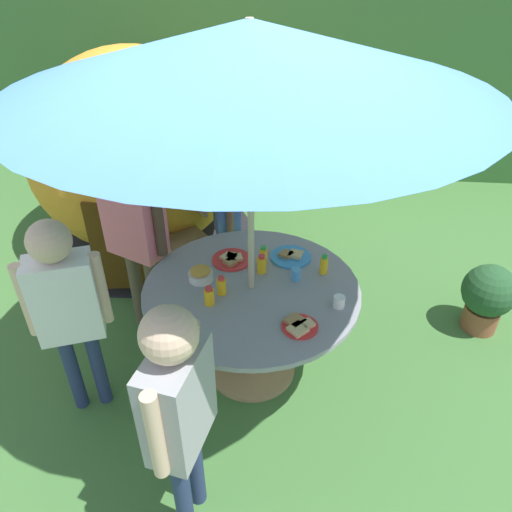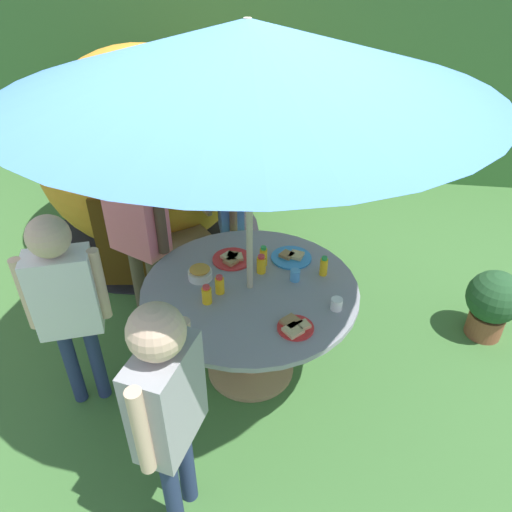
{
  "view_description": "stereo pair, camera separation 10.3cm",
  "coord_description": "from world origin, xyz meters",
  "px_view_note": "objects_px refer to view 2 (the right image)",
  "views": [
    {
      "loc": [
        0.23,
        -2.21,
        2.42
      ],
      "look_at": [
        0.01,
        0.2,
        0.77
      ],
      "focal_mm": 33.92,
      "sensor_mm": 36.0,
      "label": 1
    },
    {
      "loc": [
        0.33,
        -2.2,
        2.42
      ],
      "look_at": [
        0.01,
        0.2,
        0.77
      ],
      "focal_mm": 33.92,
      "sensor_mm": 36.0,
      "label": 2
    }
  ],
  "objects_px": {
    "child_in_grey_shirt": "(167,398)",
    "plate_near_left": "(291,257)",
    "child_in_blue_shirt": "(230,207)",
    "child_in_pink_shirt": "(136,213)",
    "potted_plant": "(493,302)",
    "child_in_white_shirt": "(64,293)",
    "patio_umbrella": "(248,56)",
    "dome_tent": "(146,149)",
    "snack_bowl": "(200,273)",
    "juice_bottle_far_left": "(324,266)",
    "juice_bottle_mid_left": "(263,256)",
    "cup_near": "(337,304)",
    "garden_table": "(250,309)",
    "wooden_chair": "(165,219)",
    "plate_far_right": "(295,327)",
    "plate_front_edge": "(232,258)",
    "cup_far": "(295,275)",
    "juice_bottle_center_back": "(220,285)",
    "juice_bottle_center_front": "(261,264)",
    "juice_bottle_near_right": "(207,295)"
  },
  "relations": [
    {
      "from": "wooden_chair",
      "to": "snack_bowl",
      "type": "relative_size",
      "value": 6.52
    },
    {
      "from": "garden_table",
      "to": "wooden_chair",
      "type": "bearing_deg",
      "value": 130.53
    },
    {
      "from": "plate_near_left",
      "to": "juice_bottle_center_front",
      "type": "xyz_separation_m",
      "value": [
        -0.17,
        -0.17,
        0.05
      ]
    },
    {
      "from": "dome_tent",
      "to": "juice_bottle_mid_left",
      "type": "distance_m",
      "value": 1.82
    },
    {
      "from": "child_in_grey_shirt",
      "to": "plate_near_left",
      "type": "relative_size",
      "value": 5.15
    },
    {
      "from": "wooden_chair",
      "to": "juice_bottle_far_left",
      "type": "distance_m",
      "value": 1.46
    },
    {
      "from": "plate_front_edge",
      "to": "child_in_grey_shirt",
      "type": "bearing_deg",
      "value": -92.33
    },
    {
      "from": "juice_bottle_far_left",
      "to": "juice_bottle_mid_left",
      "type": "bearing_deg",
      "value": 171.61
    },
    {
      "from": "child_in_grey_shirt",
      "to": "child_in_white_shirt",
      "type": "bearing_deg",
      "value": 62.12
    },
    {
      "from": "juice_bottle_center_back",
      "to": "juice_bottle_center_front",
      "type": "bearing_deg",
      "value": 47.49
    },
    {
      "from": "plate_near_left",
      "to": "juice_bottle_far_left",
      "type": "relative_size",
      "value": 2.01
    },
    {
      "from": "plate_near_left",
      "to": "child_in_white_shirt",
      "type": "bearing_deg",
      "value": -149.67
    },
    {
      "from": "juice_bottle_far_left",
      "to": "juice_bottle_center_back",
      "type": "relative_size",
      "value": 1.09
    },
    {
      "from": "child_in_white_shirt",
      "to": "child_in_grey_shirt",
      "type": "relative_size",
      "value": 0.97
    },
    {
      "from": "garden_table",
      "to": "juice_bottle_far_left",
      "type": "bearing_deg",
      "value": 23.02
    },
    {
      "from": "child_in_pink_shirt",
      "to": "juice_bottle_near_right",
      "type": "distance_m",
      "value": 0.8
    },
    {
      "from": "patio_umbrella",
      "to": "juice_bottle_center_back",
      "type": "bearing_deg",
      "value": -154.91
    },
    {
      "from": "potted_plant",
      "to": "patio_umbrella",
      "type": "bearing_deg",
      "value": -160.92
    },
    {
      "from": "plate_near_left",
      "to": "plate_far_right",
      "type": "height_order",
      "value": "same"
    },
    {
      "from": "potted_plant",
      "to": "plate_near_left",
      "type": "height_order",
      "value": "plate_near_left"
    },
    {
      "from": "snack_bowl",
      "to": "juice_bottle_center_back",
      "type": "xyz_separation_m",
      "value": [
        0.14,
        -0.12,
        0.02
      ]
    },
    {
      "from": "potted_plant",
      "to": "child_in_white_shirt",
      "type": "height_order",
      "value": "child_in_white_shirt"
    },
    {
      "from": "dome_tent",
      "to": "cup_near",
      "type": "bearing_deg",
      "value": -54.9
    },
    {
      "from": "child_in_pink_shirt",
      "to": "snack_bowl",
      "type": "distance_m",
      "value": 0.6
    },
    {
      "from": "potted_plant",
      "to": "child_in_white_shirt",
      "type": "xyz_separation_m",
      "value": [
        -2.54,
        -0.91,
        0.52
      ]
    },
    {
      "from": "potted_plant",
      "to": "juice_bottle_center_front",
      "type": "height_order",
      "value": "juice_bottle_center_front"
    },
    {
      "from": "snack_bowl",
      "to": "juice_bottle_center_back",
      "type": "relative_size",
      "value": 1.23
    },
    {
      "from": "patio_umbrella",
      "to": "dome_tent",
      "type": "distance_m",
      "value": 2.27
    },
    {
      "from": "child_in_blue_shirt",
      "to": "juice_bottle_far_left",
      "type": "xyz_separation_m",
      "value": [
        0.69,
        -0.68,
        0.02
      ]
    },
    {
      "from": "juice_bottle_center_back",
      "to": "patio_umbrella",
      "type": "bearing_deg",
      "value": 25.09
    },
    {
      "from": "wooden_chair",
      "to": "dome_tent",
      "type": "relative_size",
      "value": 0.42
    },
    {
      "from": "plate_front_edge",
      "to": "cup_far",
      "type": "bearing_deg",
      "value": -20.89
    },
    {
      "from": "potted_plant",
      "to": "cup_near",
      "type": "bearing_deg",
      "value": -148.14
    },
    {
      "from": "patio_umbrella",
      "to": "child_in_blue_shirt",
      "type": "distance_m",
      "value": 1.53
    },
    {
      "from": "cup_near",
      "to": "plate_far_right",
      "type": "bearing_deg",
      "value": -138.44
    },
    {
      "from": "juice_bottle_far_left",
      "to": "wooden_chair",
      "type": "bearing_deg",
      "value": 148.02
    },
    {
      "from": "child_in_grey_shirt",
      "to": "juice_bottle_far_left",
      "type": "height_order",
      "value": "child_in_grey_shirt"
    },
    {
      "from": "cup_near",
      "to": "child_in_pink_shirt",
      "type": "bearing_deg",
      "value": 159.05
    },
    {
      "from": "cup_near",
      "to": "child_in_blue_shirt",
      "type": "bearing_deg",
      "value": 127.68
    },
    {
      "from": "juice_bottle_mid_left",
      "to": "plate_front_edge",
      "type": "bearing_deg",
      "value": 173.91
    },
    {
      "from": "patio_umbrella",
      "to": "child_in_pink_shirt",
      "type": "xyz_separation_m",
      "value": [
        -0.78,
        0.36,
        -1.04
      ]
    },
    {
      "from": "juice_bottle_mid_left",
      "to": "child_in_white_shirt",
      "type": "bearing_deg",
      "value": -149.39
    },
    {
      "from": "dome_tent",
      "to": "snack_bowl",
      "type": "relative_size",
      "value": 15.36
    },
    {
      "from": "child_in_blue_shirt",
      "to": "child_in_grey_shirt",
      "type": "height_order",
      "value": "child_in_grey_shirt"
    },
    {
      "from": "child_in_blue_shirt",
      "to": "child_in_pink_shirt",
      "type": "relative_size",
      "value": 0.79
    },
    {
      "from": "potted_plant",
      "to": "plate_near_left",
      "type": "bearing_deg",
      "value": -170.57
    },
    {
      "from": "potted_plant",
      "to": "child_in_blue_shirt",
      "type": "distance_m",
      "value": 1.95
    },
    {
      "from": "juice_bottle_near_right",
      "to": "juice_bottle_center_front",
      "type": "distance_m",
      "value": 0.42
    },
    {
      "from": "potted_plant",
      "to": "juice_bottle_center_front",
      "type": "bearing_deg",
      "value": -165.51
    },
    {
      "from": "child_in_white_shirt",
      "to": "juice_bottle_center_front",
      "type": "height_order",
      "value": "child_in_white_shirt"
    }
  ]
}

